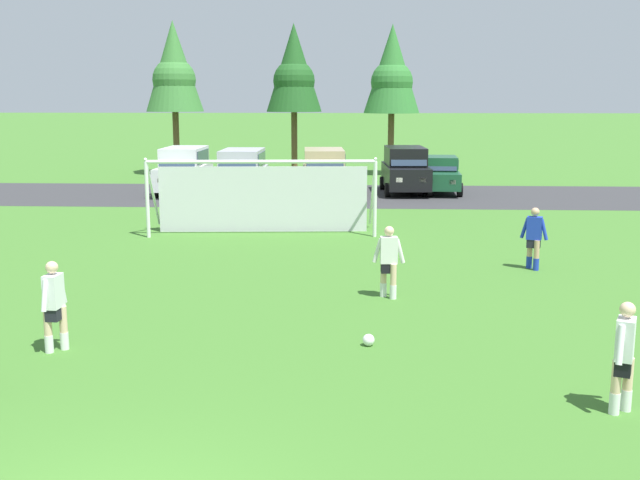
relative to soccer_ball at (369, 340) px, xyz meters
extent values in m
plane|color=#3D7028|center=(-2.86, 8.76, -0.11)|extent=(400.00, 400.00, 0.00)
cube|color=#333335|center=(-2.86, 21.45, -0.11)|extent=(52.00, 8.40, 0.01)
sphere|color=white|center=(0.00, 0.00, 0.00)|extent=(0.22, 0.22, 0.22)
sphere|color=black|center=(0.00, 0.00, 0.00)|extent=(0.08, 0.08, 0.08)
sphere|color=red|center=(0.06, 0.00, 0.00)|extent=(0.07, 0.07, 0.07)
cylinder|color=white|center=(0.33, 11.01, 1.11)|extent=(0.12, 0.12, 2.44)
cylinder|color=white|center=(-6.97, 10.50, 1.11)|extent=(0.12, 0.12, 2.44)
cylinder|color=white|center=(-3.32, 10.76, 2.33)|extent=(7.31, 0.63, 0.12)
cylinder|color=white|center=(0.27, 11.91, 1.23)|extent=(0.22, 1.95, 2.46)
cylinder|color=white|center=(-7.03, 11.40, 1.23)|extent=(0.22, 1.95, 2.46)
cube|color=silver|center=(-3.39, 11.75, 0.99)|extent=(6.94, 0.52, 2.20)
cylinder|color=beige|center=(0.59, 3.30, 0.29)|extent=(0.14, 0.14, 0.80)
cylinder|color=beige|center=(0.38, 3.49, 0.29)|extent=(0.14, 0.14, 0.80)
cylinder|color=white|center=(0.59, 3.30, 0.05)|extent=(0.15, 0.15, 0.32)
cylinder|color=white|center=(0.38, 3.49, 0.05)|extent=(0.15, 0.15, 0.32)
cube|color=black|center=(0.48, 3.39, 0.61)|extent=(0.35, 0.24, 0.28)
cube|color=silver|center=(0.48, 3.39, 0.99)|extent=(0.40, 0.27, 0.60)
sphere|color=beige|center=(0.48, 3.39, 1.42)|extent=(0.22, 0.22, 0.22)
cylinder|color=silver|center=(0.74, 3.37, 0.97)|extent=(0.23, 0.11, 0.55)
cylinder|color=silver|center=(0.23, 3.42, 0.97)|extent=(0.23, 0.11, 0.55)
cylinder|color=beige|center=(3.47, -2.84, 0.29)|extent=(0.14, 0.14, 0.80)
cylinder|color=beige|center=(3.68, -2.71, 0.29)|extent=(0.14, 0.14, 0.80)
cylinder|color=white|center=(3.47, -2.84, 0.05)|extent=(0.15, 0.15, 0.32)
cylinder|color=white|center=(3.68, -2.71, 0.05)|extent=(0.15, 0.15, 0.32)
cube|color=black|center=(3.57, -2.78, 0.61)|extent=(0.34, 0.40, 0.28)
cube|color=white|center=(3.57, -2.78, 0.99)|extent=(0.37, 0.44, 0.60)
sphere|color=beige|center=(3.57, -2.78, 1.42)|extent=(0.22, 0.22, 0.22)
cylinder|color=white|center=(3.44, -2.99, 0.97)|extent=(0.17, 0.25, 0.55)
cylinder|color=white|center=(3.71, -2.56, 0.97)|extent=(0.17, 0.25, 0.55)
cylinder|color=beige|center=(-5.46, -0.47, 0.29)|extent=(0.14, 0.14, 0.80)
cylinder|color=beige|center=(-5.66, -0.66, 0.29)|extent=(0.14, 0.14, 0.80)
cylinder|color=white|center=(-5.46, -0.47, 0.05)|extent=(0.15, 0.15, 0.32)
cylinder|color=white|center=(-5.66, -0.66, 0.05)|extent=(0.15, 0.15, 0.32)
cube|color=black|center=(-5.56, -0.57, 0.61)|extent=(0.24, 0.35, 0.28)
cube|color=white|center=(-5.56, -0.57, 0.99)|extent=(0.26, 0.40, 0.60)
sphere|color=beige|center=(-5.56, -0.57, 1.42)|extent=(0.22, 0.22, 0.22)
cylinder|color=white|center=(-5.51, -0.32, 0.97)|extent=(0.11, 0.23, 0.55)
cylinder|color=white|center=(-5.62, -0.81, 0.97)|extent=(0.11, 0.23, 0.55)
cylinder|color=tan|center=(4.45, 6.34, 0.29)|extent=(0.14, 0.14, 0.80)
cylinder|color=tan|center=(4.33, 6.60, 0.29)|extent=(0.14, 0.14, 0.80)
cylinder|color=#1E38B7|center=(4.45, 6.34, 0.05)|extent=(0.15, 0.15, 0.32)
cylinder|color=#1E38B7|center=(4.33, 6.60, 0.05)|extent=(0.15, 0.15, 0.32)
cube|color=black|center=(4.39, 6.47, 0.61)|extent=(0.39, 0.32, 0.28)
cube|color=#1E38B7|center=(4.39, 6.47, 0.99)|extent=(0.44, 0.35, 0.60)
sphere|color=tan|center=(4.39, 6.47, 1.42)|extent=(0.22, 0.22, 0.22)
cylinder|color=#1E38B7|center=(4.61, 6.35, 0.97)|extent=(0.25, 0.16, 0.55)
cylinder|color=#1E38B7|center=(4.17, 6.59, 0.97)|extent=(0.25, 0.16, 0.55)
cube|color=silver|center=(-8.38, 21.71, 0.71)|extent=(1.91, 4.60, 1.00)
cube|color=silver|center=(-8.38, 21.91, 1.63)|extent=(1.75, 3.00, 0.84)
cube|color=#28384C|center=(-8.37, 20.49, 1.61)|extent=(1.62, 0.38, 0.71)
cube|color=#28384C|center=(-7.49, 21.92, 1.63)|extent=(0.04, 2.55, 0.59)
cube|color=white|center=(-7.85, 19.45, 0.76)|extent=(0.28, 0.08, 0.20)
cube|color=white|center=(-8.89, 19.45, 0.76)|extent=(0.28, 0.08, 0.20)
cube|color=#B21414|center=(-7.86, 23.97, 0.76)|extent=(0.28, 0.08, 0.20)
cube|color=#B21414|center=(-8.90, 23.97, 0.76)|extent=(0.28, 0.08, 0.20)
cylinder|color=black|center=(-7.42, 20.29, 0.21)|extent=(0.24, 0.64, 0.64)
cylinder|color=black|center=(-9.32, 20.29, 0.21)|extent=(0.24, 0.64, 0.64)
cylinder|color=black|center=(-7.43, 23.14, 0.21)|extent=(0.24, 0.64, 0.64)
cylinder|color=black|center=(-9.33, 23.14, 0.21)|extent=(0.24, 0.64, 0.64)
cube|color=#B2B2BC|center=(-5.44, 20.36, 0.71)|extent=(1.94, 4.61, 1.00)
cube|color=#B2B2BC|center=(-5.44, 20.56, 1.63)|extent=(1.77, 3.01, 0.84)
cube|color=#28384C|center=(-5.43, 19.14, 1.61)|extent=(1.62, 0.39, 0.71)
cube|color=#28384C|center=(-4.56, 20.57, 1.63)|extent=(0.06, 2.55, 0.59)
cube|color=white|center=(-4.90, 18.10, 0.76)|extent=(0.28, 0.08, 0.20)
cube|color=white|center=(-5.94, 18.10, 0.76)|extent=(0.28, 0.08, 0.20)
cube|color=#B21414|center=(-4.93, 22.62, 0.76)|extent=(0.28, 0.08, 0.20)
cube|color=#B21414|center=(-5.98, 22.62, 0.76)|extent=(0.28, 0.08, 0.20)
cylinder|color=black|center=(-4.48, 18.94, 0.21)|extent=(0.25, 0.64, 0.64)
cylinder|color=black|center=(-6.38, 18.93, 0.21)|extent=(0.25, 0.64, 0.64)
cylinder|color=black|center=(-4.50, 21.79, 0.21)|extent=(0.25, 0.64, 0.64)
cylinder|color=black|center=(-6.40, 21.78, 0.21)|extent=(0.25, 0.64, 0.64)
cube|color=tan|center=(-1.76, 20.81, 0.71)|extent=(2.24, 4.73, 1.00)
cube|color=tan|center=(-1.77, 21.01, 1.63)|extent=(1.97, 3.12, 0.84)
cube|color=#28384C|center=(-1.67, 19.60, 1.61)|extent=(1.64, 0.50, 0.71)
cube|color=#28384C|center=(-0.89, 21.08, 1.63)|extent=(0.23, 2.55, 0.59)
cube|color=white|center=(-1.07, 18.60, 0.76)|extent=(0.29, 0.10, 0.20)
cube|color=white|center=(-2.11, 18.52, 0.76)|extent=(0.29, 0.10, 0.20)
cube|color=#B21414|center=(-1.41, 23.11, 0.76)|extent=(0.29, 0.10, 0.20)
cube|color=#B21414|center=(-2.45, 23.03, 0.76)|extent=(0.29, 0.10, 0.20)
cylinder|color=black|center=(-0.70, 19.46, 0.21)|extent=(0.29, 0.66, 0.64)
cylinder|color=black|center=(-2.60, 19.32, 0.21)|extent=(0.29, 0.66, 0.64)
cylinder|color=black|center=(-0.92, 22.31, 0.21)|extent=(0.29, 0.66, 0.64)
cylinder|color=black|center=(-2.81, 22.16, 0.21)|extent=(0.29, 0.66, 0.64)
cube|color=black|center=(2.00, 22.45, 0.71)|extent=(2.14, 4.69, 1.00)
cube|color=black|center=(1.99, 22.65, 1.63)|extent=(1.90, 3.09, 0.84)
cube|color=#28384C|center=(2.06, 21.23, 1.61)|extent=(1.63, 0.46, 0.71)
cube|color=#28384C|center=(2.87, 22.70, 1.63)|extent=(0.17, 2.55, 0.59)
cube|color=white|center=(2.64, 20.22, 0.76)|extent=(0.28, 0.09, 0.20)
cube|color=white|center=(1.59, 20.17, 0.76)|extent=(0.28, 0.09, 0.20)
cube|color=#B21414|center=(2.40, 24.74, 0.76)|extent=(0.28, 0.09, 0.20)
cube|color=#B21414|center=(1.36, 24.68, 0.76)|extent=(0.28, 0.09, 0.20)
cylinder|color=black|center=(3.02, 21.08, 0.21)|extent=(0.27, 0.65, 0.64)
cylinder|color=black|center=(1.12, 20.98, 0.21)|extent=(0.27, 0.65, 0.64)
cylinder|color=black|center=(2.87, 23.92, 0.21)|extent=(0.27, 0.65, 0.64)
cylinder|color=black|center=(0.98, 23.83, 0.21)|extent=(0.27, 0.65, 0.64)
cube|color=#194C2D|center=(3.57, 22.57, 0.59)|extent=(1.98, 4.28, 0.76)
cube|color=#194C2D|center=(3.58, 22.72, 1.29)|extent=(1.75, 2.17, 0.64)
cube|color=#28384C|center=(3.53, 21.75, 1.27)|extent=(1.54, 0.38, 0.55)
cube|color=#28384C|center=(4.41, 22.69, 1.29)|extent=(0.12, 1.79, 0.45)
cube|color=white|center=(3.97, 20.49, 0.64)|extent=(0.28, 0.09, 0.20)
cube|color=white|center=(2.98, 20.54, 0.64)|extent=(0.28, 0.09, 0.20)
cube|color=#B21414|center=(4.15, 24.61, 0.64)|extent=(0.28, 0.09, 0.20)
cube|color=#B21414|center=(3.17, 24.65, 0.64)|extent=(0.28, 0.09, 0.20)
cylinder|color=black|center=(4.41, 21.23, 0.21)|extent=(0.27, 0.65, 0.64)
cylinder|color=black|center=(2.61, 21.31, 0.21)|extent=(0.27, 0.65, 0.64)
cylinder|color=black|center=(4.53, 23.83, 0.21)|extent=(0.27, 0.65, 0.64)
cylinder|color=black|center=(2.73, 23.91, 0.21)|extent=(0.27, 0.65, 0.64)
cylinder|color=brown|center=(-10.83, 30.56, 1.72)|extent=(0.36, 0.36, 3.65)
cone|color=#387533|center=(-10.83, 30.56, 6.10)|extent=(3.29, 3.29, 5.12)
sphere|color=#387533|center=(-10.83, 30.56, 5.33)|extent=(2.47, 2.47, 2.47)
cylinder|color=brown|center=(-4.04, 31.85, 1.70)|extent=(0.36, 0.36, 3.63)
cone|color=#1E511E|center=(-4.04, 31.85, 6.05)|extent=(3.26, 3.26, 5.08)
sphere|color=#1E511E|center=(-4.04, 31.85, 5.29)|extent=(2.45, 2.45, 2.45)
cylinder|color=brown|center=(1.66, 31.08, 1.67)|extent=(0.36, 0.36, 3.57)
cone|color=#2D702D|center=(1.66, 31.08, 5.95)|extent=(3.21, 3.21, 4.99)
sphere|color=#2D702D|center=(1.66, 31.08, 5.20)|extent=(2.41, 2.41, 2.41)
camera|label=1|loc=(-0.22, -13.18, 4.35)|focal=42.37mm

